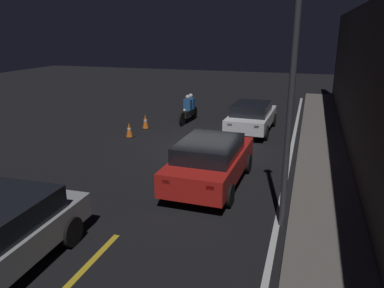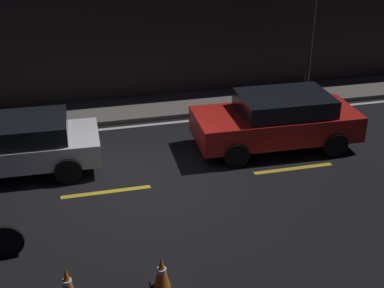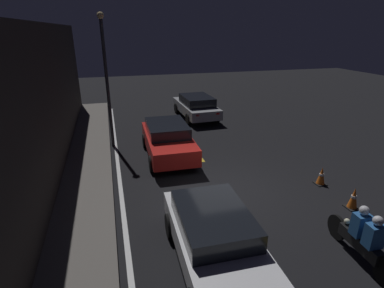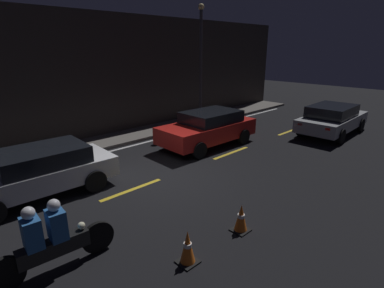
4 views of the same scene
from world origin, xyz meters
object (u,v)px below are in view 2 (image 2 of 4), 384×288
taxi_red (277,119)px  street_lamp (314,1)px  sedan_white (14,144)px  traffic_cone_mid (162,273)px  traffic_cone_near (67,285)px

taxi_red → street_lamp: (1.84, 2.24, 2.47)m
sedan_white → traffic_cone_mid: (2.55, -4.87, -0.40)m
taxi_red → traffic_cone_near: bearing=41.3°
traffic_cone_near → traffic_cone_mid: (1.55, -0.06, -0.02)m
sedan_white → traffic_cone_near: 4.92m
sedan_white → street_lamp: street_lamp is taller
sedan_white → street_lamp: size_ratio=0.71×
sedan_white → traffic_cone_mid: sedan_white is taller
taxi_red → traffic_cone_mid: 6.11m
sedan_white → taxi_red: 6.50m
taxi_red → traffic_cone_mid: (-3.94, -4.65, -0.45)m
traffic_cone_near → sedan_white: bearing=101.8°
sedan_white → taxi_red: (6.50, -0.22, 0.05)m
traffic_cone_near → street_lamp: 10.43m
taxi_red → street_lamp: size_ratio=0.73×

